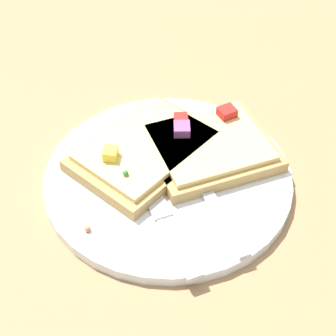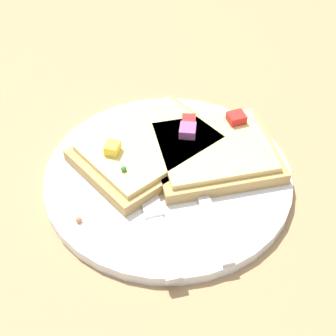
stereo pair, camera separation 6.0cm
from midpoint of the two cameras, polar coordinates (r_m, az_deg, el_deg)
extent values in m
plane|color=#9E7A51|center=(0.61, -2.79, -1.60)|extent=(4.00, 4.00, 0.00)
cylinder|color=white|center=(0.61, -2.81, -1.21)|extent=(0.27, 0.27, 0.01)
cube|color=silver|center=(0.57, 1.89, -4.20)|extent=(0.13, 0.03, 0.01)
cube|color=silver|center=(0.63, -1.36, 1.68)|extent=(0.05, 0.03, 0.01)
cube|color=silver|center=(0.66, -1.70, 4.11)|extent=(0.03, 0.01, 0.00)
cube|color=silver|center=(0.66, -2.29, 3.96)|extent=(0.03, 0.01, 0.00)
cube|color=silver|center=(0.66, -2.88, 3.81)|extent=(0.03, 0.01, 0.00)
cube|color=silver|center=(0.65, -3.48, 3.66)|extent=(0.03, 0.01, 0.00)
cube|color=silver|center=(0.54, -2.03, -8.36)|extent=(0.08, 0.03, 0.01)
cube|color=silver|center=(0.60, -5.43, -1.38)|extent=(0.12, 0.04, 0.00)
cube|color=tan|center=(0.62, -5.00, 1.51)|extent=(0.18, 0.19, 0.01)
cube|color=#E5CC7A|center=(0.62, -5.06, 2.19)|extent=(0.16, 0.17, 0.01)
cube|color=yellow|center=(0.60, -8.73, 1.31)|extent=(0.02, 0.02, 0.01)
cube|color=red|center=(0.63, -1.36, 4.74)|extent=(0.02, 0.02, 0.01)
sphere|color=#388433|center=(0.58, -7.29, -0.66)|extent=(0.01, 0.01, 0.01)
cube|color=tan|center=(0.62, 1.52, 1.81)|extent=(0.13, 0.15, 0.01)
cube|color=#E5CC7A|center=(0.62, 1.54, 2.49)|extent=(0.12, 0.13, 0.01)
cube|color=red|center=(0.64, 3.37, 5.57)|extent=(0.02, 0.02, 0.01)
cube|color=#934C8E|center=(0.62, -1.33, 3.86)|extent=(0.02, 0.02, 0.01)
sphere|color=#C47951|center=(0.56, -11.23, -6.26)|extent=(0.01, 0.01, 0.01)
sphere|color=tan|center=(0.61, 4.94, -0.43)|extent=(0.01, 0.01, 0.01)
camera|label=1|loc=(0.03, -92.87, -2.84)|focal=60.00mm
camera|label=2|loc=(0.03, 87.13, 2.84)|focal=60.00mm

